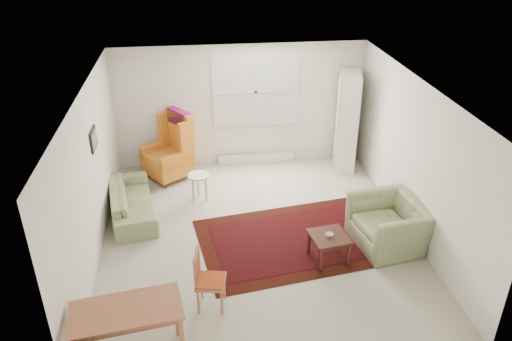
{
  "coord_description": "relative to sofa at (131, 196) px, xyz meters",
  "views": [
    {
      "loc": [
        -0.89,
        -6.72,
        4.75
      ],
      "look_at": [
        0.0,
        0.3,
        1.05
      ],
      "focal_mm": 35.0,
      "sensor_mm": 36.0,
      "label": 1
    }
  ],
  "objects": [
    {
      "name": "desk",
      "position": [
        0.29,
        -3.28,
        0.04
      ],
      "size": [
        1.33,
        0.8,
        0.79
      ],
      "primitive_type": null,
      "rotation": [
        0.0,
        0.0,
        0.15
      ],
      "color": "#AB6845",
      "rests_on": "ground"
    },
    {
      "name": "cabinet",
      "position": [
        4.2,
        1.36,
        0.63
      ],
      "size": [
        0.6,
        0.87,
        1.98
      ],
      "primitive_type": null,
      "rotation": [
        0.0,
        0.0,
        -0.25
      ],
      "color": "white",
      "rests_on": "ground"
    },
    {
      "name": "sofa",
      "position": [
        0.0,
        0.0,
        0.0
      ],
      "size": [
        0.99,
        1.87,
        0.72
      ],
      "primitive_type": "imported",
      "rotation": [
        0.0,
        0.0,
        1.74
      ],
      "color": "gray",
      "rests_on": "ground"
    },
    {
      "name": "stool",
      "position": [
        1.17,
        0.36,
        -0.1
      ],
      "size": [
        0.51,
        0.51,
        0.52
      ],
      "primitive_type": null,
      "rotation": [
        0.0,
        0.0,
        -0.4
      ],
      "color": "white",
      "rests_on": "ground"
    },
    {
      "name": "wingback_chair",
      "position": [
        0.58,
        1.28,
        0.31
      ],
      "size": [
        1.12,
        1.11,
        1.35
      ],
      "primitive_type": null,
      "rotation": [
        0.0,
        0.0,
        -0.93
      ],
      "color": "orange",
      "rests_on": "ground"
    },
    {
      "name": "room",
      "position": [
        2.12,
        -0.72,
        0.9
      ],
      "size": [
        5.04,
        5.54,
        2.51
      ],
      "color": "#B9B19E",
      "rests_on": "ground"
    },
    {
      "name": "desk_chair",
      "position": [
        1.26,
        -2.48,
        0.08
      ],
      "size": [
        0.44,
        0.44,
        0.88
      ],
      "primitive_type": null,
      "rotation": [
        0.0,
        0.0,
        1.4
      ],
      "color": "#AB6845",
      "rests_on": "ground"
    },
    {
      "name": "rug",
      "position": [
        2.72,
        -1.14,
        -0.34
      ],
      "size": [
        3.38,
        2.45,
        0.03
      ],
      "primitive_type": null,
      "rotation": [
        0.0,
        0.0,
        0.15
      ],
      "color": "black",
      "rests_on": "ground"
    },
    {
      "name": "coffee_table",
      "position": [
        3.07,
        -1.69,
        -0.14
      ],
      "size": [
        0.61,
        0.61,
        0.44
      ],
      "primitive_type": null,
      "rotation": [
        0.0,
        0.0,
        0.16
      ],
      "color": "#3E1A13",
      "rests_on": "ground"
    },
    {
      "name": "armchair",
      "position": [
        4.12,
        -1.41,
        0.09
      ],
      "size": [
        1.18,
        1.29,
        0.89
      ],
      "primitive_type": "imported",
      "rotation": [
        0.0,
        0.0,
        -1.41
      ],
      "color": "gray",
      "rests_on": "ground"
    }
  ]
}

